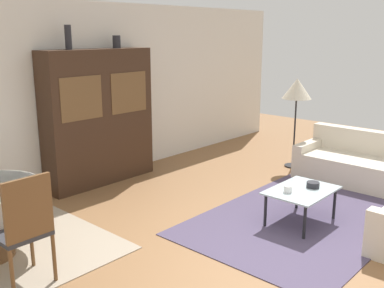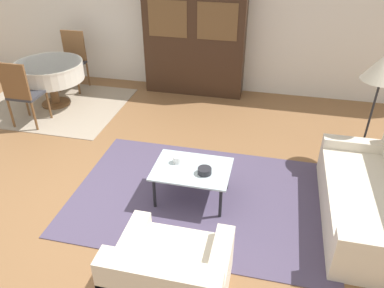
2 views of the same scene
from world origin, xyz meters
name	(u,v)px [view 1 (image 1 of 2)]	position (x,y,z in m)	size (l,w,h in m)	color
ground_plane	(281,261)	(0.00, 0.00, 0.00)	(14.00, 14.00, 0.00)	brown
wall_back	(70,95)	(0.00, 3.63, 1.35)	(10.00, 0.06, 2.70)	silver
area_rug	(302,219)	(1.08, 0.35, 0.01)	(3.03, 2.05, 0.01)	#4C425B
couch	(362,165)	(2.94, 0.38, 0.28)	(0.88, 1.85, 0.77)	beige
coffee_table	(301,193)	(0.97, 0.33, 0.38)	(0.87, 0.63, 0.42)	black
display_cabinet	(99,117)	(0.31, 3.38, 1.01)	(1.77, 0.42, 2.02)	#382316
dining_chair_near	(24,225)	(-1.94, 1.47, 0.60)	(0.44, 0.44, 1.05)	brown
floor_lamp	(297,91)	(3.00, 1.58, 1.31)	(0.49, 0.49, 1.51)	black
cup	(288,189)	(0.77, 0.40, 0.47)	(0.10, 0.10, 0.08)	white
bowl	(313,185)	(1.12, 0.26, 0.46)	(0.15, 0.15, 0.07)	#232328
vase_tall	(68,37)	(-0.13, 3.38, 2.18)	(0.09, 0.09, 0.33)	#232328
vase_short	(117,42)	(0.70, 3.38, 2.11)	(0.12, 0.12, 0.19)	#232328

